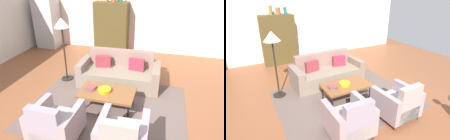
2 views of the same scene
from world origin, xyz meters
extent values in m
plane|color=brown|center=(0.00, 0.00, 0.00)|extent=(10.56, 10.56, 0.00)
cube|color=beige|center=(0.00, 3.85, 1.40)|extent=(8.80, 0.12, 2.80)
cube|color=brown|center=(-0.29, 0.06, 0.00)|extent=(3.40, 2.60, 0.01)
cube|color=#7F715D|center=(-0.29, 1.11, 0.21)|extent=(1.77, 0.96, 0.42)
cube|color=#86675D|center=(-0.31, 1.47, 0.43)|extent=(1.75, 0.25, 0.86)
cube|color=#806958|center=(0.66, 1.15, 0.31)|extent=(0.21, 0.91, 0.62)
cube|color=gray|center=(-1.25, 1.07, 0.31)|extent=(0.21, 0.91, 0.62)
cube|color=maroon|center=(0.15, 1.23, 0.58)|extent=(0.41, 0.16, 0.32)
cube|color=maroon|center=(-0.75, 1.19, 0.58)|extent=(0.42, 0.20, 0.32)
cylinder|color=black|center=(-0.82, 0.29, 0.19)|extent=(0.04, 0.04, 0.37)
cylinder|color=black|center=(0.24, 0.29, 0.19)|extent=(0.04, 0.04, 0.37)
cylinder|color=black|center=(-0.82, -0.27, 0.19)|extent=(0.04, 0.04, 0.37)
cylinder|color=black|center=(0.24, -0.27, 0.19)|extent=(0.04, 0.04, 0.37)
cube|color=brown|center=(-0.29, 0.01, 0.40)|extent=(1.20, 0.70, 0.05)
cylinder|color=#3B191B|center=(-1.23, -0.75, 0.05)|extent=(0.05, 0.05, 0.10)
cylinder|color=#37241C|center=(-0.55, -0.75, 0.05)|extent=(0.05, 0.05, 0.10)
cube|color=gray|center=(-0.89, -1.09, 0.25)|extent=(0.57, 0.81, 0.30)
cube|color=gray|center=(-0.90, -1.42, 0.49)|extent=(0.56, 0.15, 0.78)
cube|color=gray|center=(-1.23, -1.09, 0.38)|extent=(0.13, 0.80, 0.56)
cube|color=gray|center=(-0.55, -1.09, 0.38)|extent=(0.13, 0.80, 0.56)
cylinder|color=#342D13|center=(-0.05, -0.76, 0.05)|extent=(0.05, 0.05, 0.10)
cylinder|color=#321E16|center=(0.63, -0.74, 0.05)|extent=(0.05, 0.05, 0.10)
cube|color=gray|center=(0.31, -1.09, 0.25)|extent=(0.59, 0.82, 0.30)
cube|color=gray|center=(-0.03, -1.10, 0.38)|extent=(0.15, 0.80, 0.56)
cube|color=gray|center=(0.65, -1.08, 0.38)|extent=(0.15, 0.80, 0.56)
cylinder|color=orange|center=(-0.34, 0.01, 0.46)|extent=(0.28, 0.28, 0.07)
cube|color=#4D6955|center=(-0.67, 0.01, 0.44)|extent=(0.22, 0.17, 0.03)
cube|color=#8D3741|center=(-0.67, 0.01, 0.46)|extent=(0.24, 0.22, 0.03)
cube|color=#4D3E1E|center=(-1.17, 3.50, 0.90)|extent=(1.20, 0.50, 1.80)
cube|color=#3B271D|center=(-1.47, 3.76, 0.90)|extent=(0.56, 0.01, 1.51)
cube|color=#3E3417|center=(-0.87, 3.76, 0.90)|extent=(0.56, 0.01, 1.51)
cube|color=#B7BABF|center=(-3.71, 3.40, 0.93)|extent=(0.80, 0.70, 1.85)
cylinder|color=#99999E|center=(-3.66, 3.77, 1.02)|extent=(0.02, 0.02, 0.70)
cylinder|color=black|center=(-1.77, 1.01, 0.01)|extent=(0.32, 0.32, 0.03)
cylinder|color=black|center=(-1.77, 1.01, 0.76)|extent=(0.04, 0.04, 1.45)
cone|color=silver|center=(-1.77, 1.01, 1.60)|extent=(0.40, 0.40, 0.24)
camera|label=1|loc=(0.81, -3.55, 2.77)|focal=32.64mm
camera|label=2|loc=(-2.43, -3.55, 2.58)|focal=29.96mm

